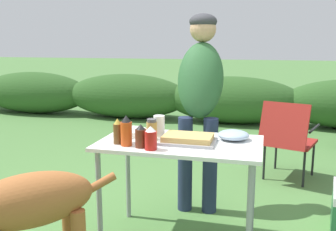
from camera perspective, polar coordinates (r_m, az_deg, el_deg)
The scene contains 15 objects.
shrub_hedge at distance 6.68m, azimuth 9.86°, elevation 2.35°, with size 14.40×0.90×0.83m.
folding_table at distance 2.58m, azimuth 1.87°, elevation -5.62°, with size 1.10×0.64×0.74m.
food_tray at distance 2.52m, azimuth 3.07°, elevation -3.62°, with size 0.37×0.26×0.06m.
plate_stack at distance 2.75m, azimuth -5.71°, elevation -2.50°, with size 0.23×0.23×0.04m, color white.
mixing_bowl at distance 2.64m, azimuth 9.94°, elevation -2.94°, with size 0.22×0.22×0.07m, color #99B2CC.
paper_cup_stack at distance 2.68m, azimuth -1.36°, elevation -1.62°, with size 0.08×0.08×0.15m, color white.
beer_bottle at distance 2.51m, azimuth -7.68°, elevation -2.46°, with size 0.06×0.06×0.17m.
mayo_bottle at distance 2.53m, azimuth -6.23°, elevation -2.53°, with size 0.06×0.06×0.15m.
bbq_sauce_bottle at distance 2.41m, azimuth -4.18°, elevation -3.19°, with size 0.07×0.07×0.15m.
spice_jar at distance 2.60m, azimuth -2.47°, elevation -2.14°, with size 0.07×0.07×0.15m.
hot_sauce_bottle at distance 2.45m, azimuth -6.38°, elevation -2.40°, with size 0.07×0.07×0.20m.
ketchup_bottle at distance 2.36m, azimuth -2.64°, elevation -3.52°, with size 0.08×0.08×0.15m.
standing_person_with_beanie at distance 3.13m, azimuth 4.94°, elevation 4.05°, with size 0.41×0.52×1.64m.
dog at distance 2.23m, azimuth -21.72°, elevation -12.89°, with size 0.83×0.82×0.78m.
camp_chair_green_behind_table at distance 3.99m, azimuth 17.77°, elevation -3.07°, with size 0.63×0.70×0.83m.
Camera 1 is at (0.55, -2.41, 1.40)m, focal length 40.00 mm.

